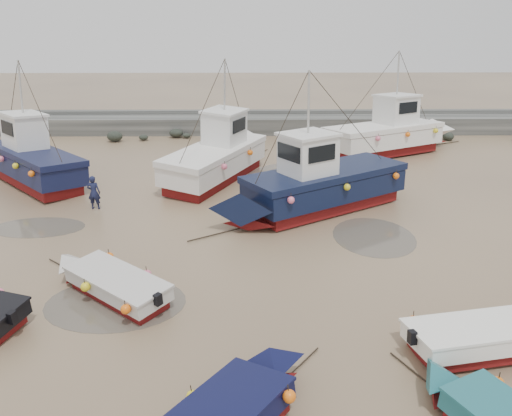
# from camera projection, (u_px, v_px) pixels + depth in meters

# --- Properties ---
(ground) EXTENTS (120.00, 120.00, 0.00)m
(ground) POSITION_uv_depth(u_px,v_px,m) (243.00, 282.00, 16.84)
(ground) COLOR #947B5B
(ground) RESTS_ON ground
(seawall) EXTENTS (60.00, 4.92, 1.50)m
(seawall) POSITION_uv_depth(u_px,v_px,m) (248.00, 124.00, 37.03)
(seawall) COLOR slate
(seawall) RESTS_ON ground
(puddle_a) EXTENTS (4.40, 4.40, 0.01)m
(puddle_a) POSITION_uv_depth(u_px,v_px,m) (116.00, 303.00, 15.63)
(puddle_a) COLOR #564E43
(puddle_a) RESTS_ON ground
(puddle_b) EXTENTS (3.30, 3.30, 0.01)m
(puddle_b) POSITION_uv_depth(u_px,v_px,m) (374.00, 237.00, 20.20)
(puddle_b) COLOR #564E43
(puddle_b) RESTS_ON ground
(puddle_c) EXTENTS (3.89, 3.89, 0.01)m
(puddle_c) POSITION_uv_depth(u_px,v_px,m) (39.00, 227.00, 21.05)
(puddle_c) COLOR #564E43
(puddle_c) RESTS_ON ground
(puddle_d) EXTENTS (6.56, 6.56, 0.01)m
(puddle_d) POSITION_uv_depth(u_px,v_px,m) (303.00, 184.00, 26.28)
(puddle_d) COLOR #564E43
(puddle_d) RESTS_ON ground
(dinghy_0) EXTENTS (5.14, 4.37, 1.43)m
(dinghy_0) POSITION_uv_depth(u_px,v_px,m) (111.00, 279.00, 15.92)
(dinghy_0) COLOR maroon
(dinghy_0) RESTS_ON ground
(dinghy_3) EXTENTS (6.77, 2.59, 1.43)m
(dinghy_3) POSITION_uv_depth(u_px,v_px,m) (505.00, 334.00, 13.27)
(dinghy_3) COLOR maroon
(dinghy_3) RESTS_ON ground
(cabin_boat_0) EXTENTS (7.97, 7.85, 6.22)m
(cabin_boat_0) POSITION_uv_depth(u_px,v_px,m) (27.00, 158.00, 25.99)
(cabin_boat_0) COLOR maroon
(cabin_boat_0) RESTS_ON ground
(cabin_boat_1) EXTENTS (6.04, 10.03, 6.22)m
(cabin_boat_1) POSITION_uv_depth(u_px,v_px,m) (220.00, 154.00, 26.86)
(cabin_boat_1) COLOR maroon
(cabin_boat_1) RESTS_ON ground
(cabin_boat_2) EXTENTS (9.90, 6.88, 6.22)m
(cabin_boat_2) POSITION_uv_depth(u_px,v_px,m) (315.00, 184.00, 22.27)
(cabin_boat_2) COLOR maroon
(cabin_boat_2) RESTS_ON ground
(cabin_boat_3) EXTENTS (10.05, 6.44, 6.22)m
(cabin_boat_3) POSITION_uv_depth(u_px,v_px,m) (391.00, 132.00, 31.55)
(cabin_boat_3) COLOR maroon
(cabin_boat_3) RESTS_ON ground
(person) EXTENTS (0.58, 0.39, 1.59)m
(person) POSITION_uv_depth(u_px,v_px,m) (96.00, 209.00, 23.04)
(person) COLOR #171B3A
(person) RESTS_ON ground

